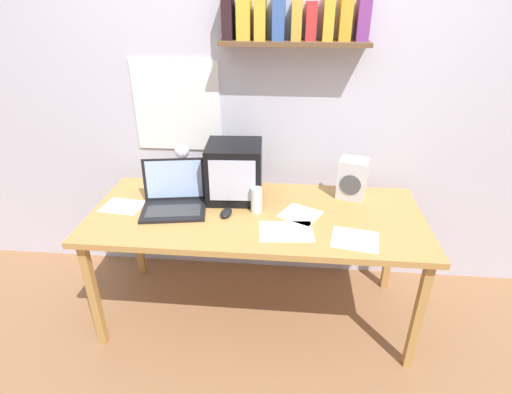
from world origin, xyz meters
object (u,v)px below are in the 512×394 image
at_px(corner_desk, 256,221).
at_px(crt_monitor, 235,171).
at_px(laptop, 174,197).
at_px(juice_glass, 257,201).
at_px(desk_lamp, 184,163).
at_px(loose_paper_near_monitor, 286,231).
at_px(computer_mouse, 226,213).
at_px(open_notebook, 300,214).
at_px(printed_handout, 123,206).
at_px(loose_paper_near_laptop, 355,239).
at_px(space_heater, 352,178).

relative_size(corner_desk, crt_monitor, 5.56).
relative_size(corner_desk, laptop, 4.70).
xyz_separation_m(laptop, juice_glass, (0.48, -0.01, -0.00)).
relative_size(corner_desk, desk_lamp, 6.01).
bearing_deg(juice_glass, desk_lamp, 154.41).
bearing_deg(loose_paper_near_monitor, juice_glass, 130.06).
xyz_separation_m(computer_mouse, open_notebook, (0.41, 0.05, -0.01)).
distance_m(laptop, printed_handout, 0.31).
height_order(desk_lamp, loose_paper_near_laptop, desk_lamp).
distance_m(corner_desk, loose_paper_near_monitor, 0.26).
distance_m(crt_monitor, loose_paper_near_monitor, 0.52).
distance_m(corner_desk, laptop, 0.49).
distance_m(laptop, loose_paper_near_monitor, 0.69).
bearing_deg(open_notebook, printed_handout, -179.77).
height_order(corner_desk, desk_lamp, desk_lamp).
height_order(laptop, juice_glass, laptop).
relative_size(juice_glass, loose_paper_near_monitor, 0.50).
bearing_deg(loose_paper_near_monitor, crt_monitor, 130.72).
height_order(laptop, loose_paper_near_laptop, laptop).
distance_m(printed_handout, loose_paper_near_laptop, 1.33).
distance_m(laptop, juice_glass, 0.48).
distance_m(desk_lamp, juice_glass, 0.53).
relative_size(computer_mouse, open_notebook, 0.42).
distance_m(desk_lamp, printed_handout, 0.44).
distance_m(desk_lamp, space_heater, 1.03).
bearing_deg(juice_glass, open_notebook, -2.83).
distance_m(corner_desk, crt_monitor, 0.32).
distance_m(juice_glass, loose_paper_near_monitor, 0.27).
bearing_deg(space_heater, corner_desk, -138.98).
bearing_deg(computer_mouse, desk_lamp, 136.47).
bearing_deg(crt_monitor, space_heater, 2.50).
distance_m(crt_monitor, loose_paper_near_laptop, 0.81).
bearing_deg(crt_monitor, corner_desk, -55.15).
distance_m(juice_glass, open_notebook, 0.25).
height_order(computer_mouse, loose_paper_near_monitor, computer_mouse).
relative_size(corner_desk, computer_mouse, 16.67).
xyz_separation_m(juice_glass, computer_mouse, (-0.17, -0.06, -0.05)).
bearing_deg(desk_lamp, open_notebook, -18.47).
bearing_deg(crt_monitor, printed_handout, -167.07).
distance_m(computer_mouse, loose_paper_near_laptop, 0.71).
bearing_deg(loose_paper_near_monitor, desk_lamp, 146.22).
height_order(corner_desk, open_notebook, open_notebook).
height_order(juice_glass, open_notebook, juice_glass).
height_order(crt_monitor, open_notebook, crt_monitor).
bearing_deg(loose_paper_near_laptop, laptop, 165.65).
distance_m(corner_desk, loose_paper_near_laptop, 0.58).
bearing_deg(laptop, computer_mouse, -22.17).
relative_size(desk_lamp, space_heater, 1.30).
relative_size(laptop, space_heater, 1.66).
bearing_deg(loose_paper_near_monitor, corner_desk, 133.09).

